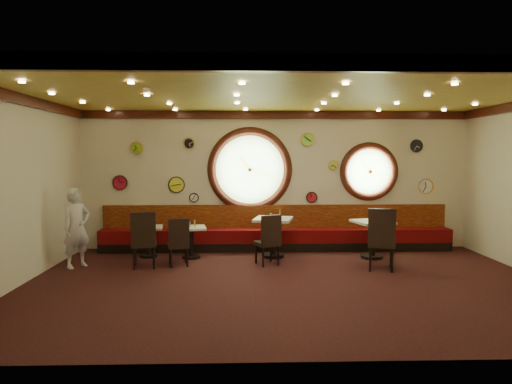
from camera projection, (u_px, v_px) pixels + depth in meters
name	position (u px, v px, depth m)	size (l,w,h in m)	color
floor	(288.00, 283.00, 7.80)	(9.00, 6.00, 0.00)	black
ceiling	(289.00, 94.00, 7.55)	(9.00, 6.00, 0.02)	gold
wall_back	(275.00, 180.00, 10.67)	(9.00, 0.02, 3.20)	beige
wall_front	(317.00, 212.00, 4.69)	(9.00, 0.02, 3.20)	beige
wall_left	(17.00, 190.00, 7.55)	(0.02, 6.00, 3.20)	beige
molding_back	(276.00, 115.00, 10.50)	(9.00, 0.10, 0.18)	#37120A
molding_front	(318.00, 63.00, 4.62)	(9.00, 0.10, 0.18)	#37120A
molding_left	(17.00, 98.00, 7.43)	(0.10, 6.00, 0.18)	#37120A
banquette_base	(276.00, 246.00, 10.51)	(8.00, 0.55, 0.20)	black
banquette_seat	(276.00, 235.00, 10.49)	(8.00, 0.55, 0.30)	#5B070B
banquette_back	(275.00, 217.00, 10.67)	(8.00, 0.10, 0.55)	#5F0807
porthole_left_glass	(250.00, 170.00, 10.62)	(1.66, 1.66, 0.02)	#8CBA70
porthole_left_frame	(250.00, 170.00, 10.61)	(1.98, 1.98, 0.18)	#37120A
porthole_left_ring	(250.00, 170.00, 10.58)	(1.61, 1.61, 0.03)	gold
porthole_right_glass	(369.00, 172.00, 10.71)	(1.10, 1.10, 0.02)	#8CBA70
porthole_right_frame	(369.00, 172.00, 10.69)	(1.38, 1.38, 0.18)	#37120A
porthole_right_ring	(369.00, 172.00, 10.66)	(1.09, 1.09, 0.03)	gold
wall_clock_0	(416.00, 146.00, 10.66)	(0.28, 0.28, 0.03)	black
wall_clock_1	(333.00, 165.00, 10.64)	(0.22, 0.22, 0.03)	#C1CB43
wall_clock_2	(177.00, 185.00, 10.57)	(0.36, 0.36, 0.03)	yellow
wall_clock_3	(312.00, 197.00, 10.68)	(0.24, 0.24, 0.03)	red
wall_clock_4	(426.00, 186.00, 10.74)	(0.34, 0.34, 0.03)	white
wall_clock_5	(308.00, 139.00, 10.57)	(0.30, 0.30, 0.03)	#90DE45
wall_clock_6	(120.00, 183.00, 10.53)	(0.32, 0.32, 0.03)	red
wall_clock_7	(189.00, 144.00, 10.50)	(0.24, 0.24, 0.03)	black
wall_clock_8	(137.00, 148.00, 10.47)	(0.26, 0.26, 0.03)	#9DCC28
wall_clock_9	(194.00, 198.00, 10.60)	(0.20, 0.20, 0.03)	white
table_a	(148.00, 238.00, 9.79)	(0.68, 0.68, 0.66)	black
table_b	(191.00, 238.00, 9.67)	(0.70, 0.70, 0.67)	black
table_c	(273.00, 232.00, 9.75)	(0.93, 0.93, 0.85)	black
table_d	(372.00, 235.00, 9.65)	(0.89, 0.89, 0.80)	black
chair_a	(144.00, 236.00, 8.74)	(0.53, 0.53, 0.69)	black
chair_b	(179.00, 239.00, 8.91)	(0.48, 0.48, 0.59)	black
chair_c	(269.00, 237.00, 9.00)	(0.56, 0.56, 0.63)	black
chair_d	(382.00, 235.00, 8.56)	(0.62, 0.62, 0.74)	black
condiment_a_salt	(143.00, 225.00, 9.76)	(0.03, 0.03, 0.09)	silver
condiment_b_salt	(190.00, 224.00, 9.66)	(0.04, 0.04, 0.11)	silver
condiment_c_salt	(271.00, 216.00, 9.75)	(0.04, 0.04, 0.10)	silver
condiment_d_salt	(369.00, 218.00, 9.66)	(0.04, 0.04, 0.11)	#B8B8BD
condiment_a_pepper	(149.00, 224.00, 9.76)	(0.04, 0.04, 0.11)	silver
condiment_b_pepper	(190.00, 225.00, 9.64)	(0.04, 0.04, 0.10)	#BCBCC1
condiment_c_pepper	(274.00, 216.00, 9.65)	(0.03, 0.03, 0.09)	silver
condiment_d_pepper	(371.00, 218.00, 9.63)	(0.04, 0.04, 0.10)	silver
condiment_a_bottle	(152.00, 223.00, 9.79)	(0.05, 0.05, 0.16)	gold
condiment_b_bottle	(195.00, 223.00, 9.71)	(0.04, 0.04, 0.14)	gold
condiment_c_bottle	(280.00, 213.00, 9.81)	(0.06, 0.06, 0.18)	gold
condiment_d_bottle	(376.00, 216.00, 9.66)	(0.06, 0.06, 0.18)	#C6862E
waiter	(76.00, 228.00, 8.85)	(0.57, 0.37, 1.55)	silver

